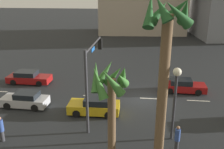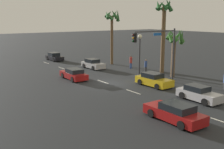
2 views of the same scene
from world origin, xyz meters
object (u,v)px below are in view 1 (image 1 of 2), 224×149
Objects in this scene: car_3 at (25,100)px; car_4 at (95,106)px; pedestrian_2 at (1,128)px; palm_tree_3 at (165,56)px; palm_tree_0 at (110,89)px; car_5 at (29,78)px; streetlamp at (176,89)px; pedestrian_0 at (177,138)px; traffic_signal at (92,68)px; car_1 at (183,86)px.

car_4 reaches higher than car_3.
palm_tree_3 is at bearing 171.74° from pedestrian_2.
palm_tree_0 is (-1.93, 5.31, 3.79)m from car_4.
palm_tree_3 is (-13.36, 12.37, 6.14)m from car_5.
streetlamp is 3.08m from pedestrian_0.
car_5 is 11.68m from traffic_signal.
car_5 is at bearing -47.63° from palm_tree_0.
car_1 is 10.19m from pedestrian_0.
traffic_signal is at bearing -145.97° from pedestrian_2.
car_5 is at bearing -74.87° from pedestrian_2.
palm_tree_3 reaches higher than car_1.
palm_tree_0 is at bearing 11.39° from pedestrian_0.
car_4 is 0.69× the size of traffic_signal.
palm_tree_3 is at bearing 148.75° from car_3.
car_5 is (2.19, -5.60, 0.00)m from car_3.
palm_tree_3 is (1.15, 3.09, 3.05)m from streetlamp.
traffic_signal is (7.97, 6.46, 3.64)m from car_1.
palm_tree_3 is at bearing 127.88° from car_4.
car_4 is at bearing 144.18° from car_5.
pedestrian_0 is (-12.48, 5.00, 0.32)m from car_3.
palm_tree_3 reaches higher than car_5.
traffic_signal is 7.59m from palm_tree_3.
car_1 is 0.95× the size of car_5.
palm_tree_3 is at bearing 137.19° from car_5.
car_4 is (-6.32, 0.55, 0.03)m from car_3.
streetlamp is at bearing 147.38° from car_5.
car_4 is 3.71m from traffic_signal.
car_4 is at bearing -139.79° from pedestrian_2.
car_4 is 6.80m from palm_tree_0.
traffic_signal is 7.79m from pedestrian_0.
streetlamp is 0.53× the size of palm_tree_3.
car_4 reaches higher than car_1.
car_5 is at bearing -35.82° from car_4.
pedestrian_0 is at bearing 158.16° from car_3.
palm_tree_0 reaches higher than car_1.
car_1 is 0.73× the size of palm_tree_0.
traffic_signal is 6.36m from streetlamp.
streetlamp is at bearing -172.25° from pedestrian_2.
car_5 is at bearing -32.62° from streetlamp.
car_4 is 0.70× the size of palm_tree_0.
streetlamp reaches higher than car_4.
palm_tree_0 is at bearing 144.65° from car_3.
car_5 is 19.22m from palm_tree_3.
palm_tree_0 is at bearing 28.08° from streetlamp.
car_5 is at bearing -2.03° from car_1.
palm_tree_3 is (-2.91, 0.92, 2.32)m from palm_tree_0.
palm_tree_3 reaches higher than car_4.
car_4 is (8.04, 5.56, 0.04)m from car_1.
car_4 is 0.82× the size of streetlamp.
pedestrian_2 is (11.57, 1.57, -2.75)m from streetlamp.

